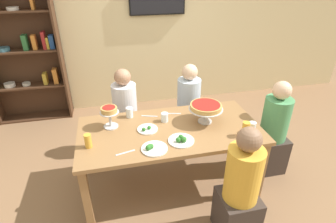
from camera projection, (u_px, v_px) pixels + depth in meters
The scene contains 21 objects.
ground_plane at pixel (170, 183), 3.12m from camera, with size 12.00×12.00×0.00m, color #846042.
rear_partition at pixel (139, 22), 4.32m from camera, with size 8.00×0.12×2.80m, color beige.
dining_table at pixel (170, 135), 2.80m from camera, with size 1.86×0.92×0.74m.
bookshelf at pixel (22, 50), 3.96m from camera, with size 1.10×0.30×2.21m.
diner_far_left at pixel (126, 118), 3.45m from camera, with size 0.34×0.34×1.15m.
diner_far_right at pixel (188, 112), 3.60m from camera, with size 0.34×0.34×1.15m.
diner_head_east at pixel (272, 134), 3.12m from camera, with size 0.34×0.34×1.15m.
diner_near_right at pixel (240, 193), 2.32m from camera, with size 0.34×0.34×1.15m.
deep_dish_pizza_stand at pixel (206, 107), 2.81m from camera, with size 0.36×0.36×0.21m.
personal_pizza_stand at pixel (109, 113), 2.72m from camera, with size 0.19×0.19×0.23m.
salad_plate_near_diner at pixel (181, 140), 2.56m from camera, with size 0.25×0.25×0.07m.
salad_plate_far_diner at pixel (153, 148), 2.45m from camera, with size 0.24×0.24×0.06m.
salad_plate_spare at pixel (147, 129), 2.74m from camera, with size 0.21×0.21×0.05m.
beer_glass_amber_tall at pixel (246, 129), 2.61m from camera, with size 0.07×0.07×0.15m, color gold.
beer_glass_amber_short at pixel (88, 141), 2.46m from camera, with size 0.07×0.07×0.14m, color gold.
water_glass_clear_near at pixel (252, 128), 2.67m from camera, with size 0.07×0.07×0.12m, color white.
water_glass_clear_far at pixel (165, 117), 2.87m from camera, with size 0.08×0.08×0.10m, color white.
water_glass_clear_spare at pixel (130, 112), 2.95m from camera, with size 0.08×0.08×0.11m, color white.
cutlery_fork_near at pixel (149, 116), 2.99m from camera, with size 0.18×0.02×0.01m, color silver.
cutlery_knife_near at pixel (173, 114), 3.04m from camera, with size 0.18×0.02×0.01m, color silver.
cutlery_fork_far at pixel (125, 153), 2.41m from camera, with size 0.18×0.02×0.01m, color silver.
Camera 1 is at (-0.55, -2.27, 2.23)m, focal length 28.80 mm.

